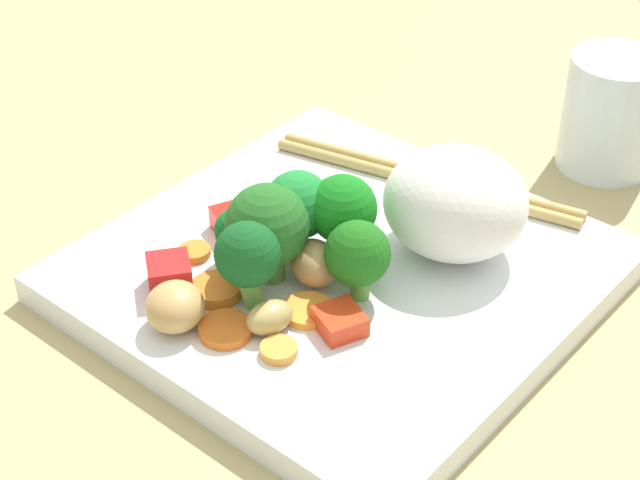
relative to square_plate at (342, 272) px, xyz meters
The scene contains 23 objects.
ground_plane 1.98cm from the square_plate, ahead, with size 110.00×110.00×2.00cm, color tan.
square_plate is the anchor object (origin of this frame).
rice_mound 8.33cm from the square_plate, 40.64° to the right, with size 8.98×8.57×6.85cm, color white.
broccoli_floret_0 7.14cm from the square_plate, 131.18° to the left, with size 2.88×2.88×3.96cm.
broccoli_floret_1 5.38cm from the square_plate, 116.04° to the left, with size 4.24×4.24×5.93cm.
broccoli_floret_2 8.36cm from the square_plate, 167.79° to the left, with size 3.87×3.87×5.73cm.
broccoli_floret_3 6.61cm from the square_plate, 148.76° to the left, with size 5.08×5.08×6.32cm.
broccoli_floret_4 5.32cm from the square_plate, 127.98° to the right, with size 3.93×3.93×5.04cm.
broccoli_floret_5 4.66cm from the square_plate, 133.87° to the left, with size 4.23×4.23×6.04cm.
carrot_slice_0 5.72cm from the square_plate, 162.69° to the right, with size 3.06×3.06×0.48cm, color #FC9B31.
carrot_slice_1 9.74cm from the square_plate, behind, with size 3.10×3.10×0.58cm, color orange.
carrot_slice_2 8.40cm from the square_plate, 153.81° to the left, with size 3.03×3.03×0.78cm, color orange.
carrot_slice_3 9.50cm from the square_plate, 163.86° to the right, with size 2.12×2.12×0.56cm, color orange.
carrot_slice_4 9.31cm from the square_plate, 125.84° to the left, with size 2.03×2.03×0.52cm, color orange.
pepper_chunk_0 10.88cm from the square_plate, 144.10° to the left, with size 2.53×2.65×1.99cm, color red.
pepper_chunk_2 6.81cm from the square_plate, 143.30° to the right, with size 2.63×2.49×1.23cm, color red.
pepper_chunk_3 7.80cm from the square_plate, 105.75° to the left, with size 2.70×2.18×1.55cm, color red.
chicken_piece_0 11.65cm from the square_plate, 161.78° to the left, with size 3.63×3.38×2.70cm, color tan.
chicken_piece_1 3.54cm from the square_plate, behind, with size 3.55×2.88×2.67cm, color tan.
chicken_piece_3 5.48cm from the square_plate, 88.61° to the left, with size 3.26×2.36×2.34cm, color tan.
chicken_piece_4 8.07cm from the square_plate, behind, with size 2.89×2.03×1.84cm, color tan.
chopstick_pair 10.78cm from the square_plate, ahead, with size 6.17×22.33×0.77cm.
drinking_glass 24.88cm from the square_plate, 14.75° to the right, with size 7.06×7.06×8.62cm, color silver.
Camera 1 is at (-40.21, -30.60, 39.84)cm, focal length 56.94 mm.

